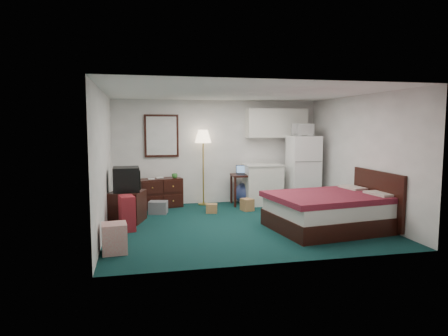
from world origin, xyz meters
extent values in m
cube|color=#0B3031|center=(0.00, 0.00, 0.00)|extent=(5.00, 4.50, 0.01)
cube|color=silver|center=(0.00, 0.00, 2.50)|extent=(5.00, 4.50, 0.01)
cube|color=silver|center=(0.00, 2.25, 1.25)|extent=(5.00, 0.01, 2.50)
cube|color=silver|center=(0.00, -2.25, 1.25)|extent=(5.00, 0.01, 2.50)
cube|color=silver|center=(-2.50, 0.00, 1.25)|extent=(0.01, 4.50, 2.50)
cube|color=silver|center=(2.50, 0.00, 1.25)|extent=(0.01, 4.50, 2.50)
sphere|color=navy|center=(0.62, 1.96, 0.25)|extent=(0.61, 0.61, 0.51)
imported|color=white|center=(1.90, 1.52, 1.82)|extent=(0.59, 0.44, 0.35)
imported|color=#A97D48|center=(-1.69, 1.84, 0.77)|extent=(0.15, 0.02, 0.20)
imported|color=#A97D48|center=(-1.50, 2.00, 0.79)|extent=(0.17, 0.02, 0.23)
imported|color=#388334|center=(-1.08, 1.92, 0.74)|extent=(0.17, 0.16, 0.13)
camera|label=1|loc=(-1.92, -7.30, 1.89)|focal=32.00mm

